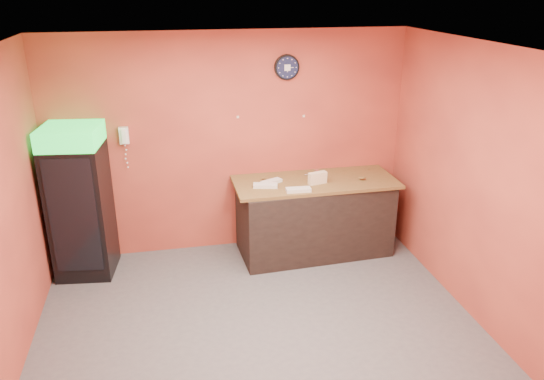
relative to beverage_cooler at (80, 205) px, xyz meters
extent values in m
plane|color=#47474C|center=(1.83, -1.61, -0.89)|extent=(4.50, 4.50, 0.00)
cube|color=#BE4A35|center=(1.83, 0.39, 0.51)|extent=(4.50, 0.02, 2.80)
cube|color=#BE4A35|center=(4.08, -1.61, 0.51)|extent=(0.02, 4.00, 2.80)
cube|color=white|center=(1.83, -1.61, 1.91)|extent=(4.50, 4.00, 0.02)
cube|color=black|center=(-0.01, 0.04, -0.09)|extent=(0.71, 0.71, 1.60)
cube|color=green|center=(-0.01, 0.04, 0.82)|extent=(0.71, 0.71, 0.23)
cube|color=black|center=(0.03, -0.28, -0.02)|extent=(0.53, 0.08, 1.37)
cube|color=black|center=(2.84, -0.03, -0.42)|extent=(1.94, 0.94, 0.95)
cylinder|color=black|center=(2.55, 0.37, 1.45)|extent=(0.31, 0.05, 0.31)
cylinder|color=#0F1433|center=(2.55, 0.34, 1.45)|extent=(0.27, 0.01, 0.27)
cube|color=white|center=(2.55, 0.33, 1.45)|extent=(0.08, 0.00, 0.08)
cube|color=white|center=(0.55, 0.35, 0.71)|extent=(0.11, 0.06, 0.20)
cube|color=white|center=(0.55, 0.30, 0.71)|extent=(0.05, 0.04, 0.17)
cube|color=brown|center=(2.84, -0.03, 0.08)|extent=(2.05, 0.87, 0.04)
cube|color=beige|center=(2.83, -0.14, 0.12)|extent=(0.24, 0.13, 0.05)
cube|color=beige|center=(2.83, -0.14, 0.17)|extent=(0.24, 0.13, 0.05)
cube|color=beige|center=(2.83, -0.14, 0.22)|extent=(0.24, 0.13, 0.05)
cube|color=silver|center=(2.18, -0.13, 0.12)|extent=(0.31, 0.18, 0.04)
cube|color=silver|center=(2.54, -0.35, 0.12)|extent=(0.30, 0.13, 0.04)
cube|color=silver|center=(2.28, -0.01, 0.12)|extent=(0.29, 0.21, 0.04)
cylinder|color=silver|center=(2.91, 0.17, 0.13)|extent=(0.07, 0.07, 0.07)
camera|label=1|loc=(1.02, -6.02, 2.43)|focal=35.00mm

